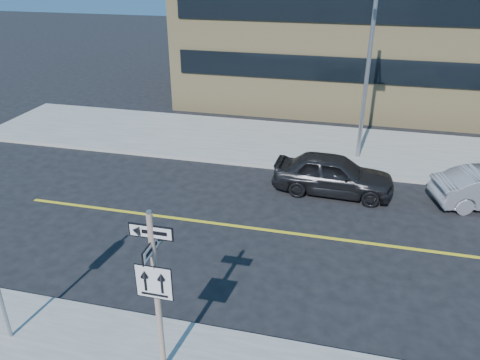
# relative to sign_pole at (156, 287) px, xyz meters

# --- Properties ---
(ground) EXTENTS (120.00, 120.00, 0.00)m
(ground) POSITION_rel_sign_pole_xyz_m (0.00, 2.51, -2.44)
(ground) COLOR black
(ground) RESTS_ON ground
(sign_pole) EXTENTS (0.92, 0.92, 4.06)m
(sign_pole) POSITION_rel_sign_pole_xyz_m (0.00, 0.00, 0.00)
(sign_pole) COLOR beige
(sign_pole) RESTS_ON near_sidewalk
(parked_car_a) EXTENTS (2.08, 4.73, 1.58)m
(parked_car_a) POSITION_rel_sign_pole_xyz_m (3.08, 9.93, -1.64)
(parked_car_a) COLOR black
(parked_car_a) RESTS_ON ground
(streetlight_a) EXTENTS (0.55, 2.25, 8.00)m
(streetlight_a) POSITION_rel_sign_pole_xyz_m (4.00, 13.27, 2.32)
(streetlight_a) COLOR gray
(streetlight_a) RESTS_ON far_sidewalk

